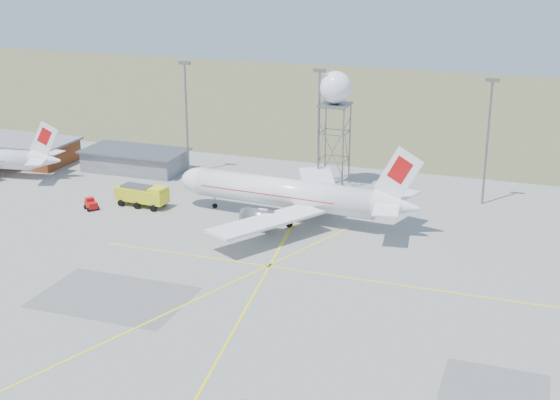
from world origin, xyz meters
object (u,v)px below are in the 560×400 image
(fire_truck, at_px, (143,196))
(airliner_main, at_px, (288,194))
(radar_tower, at_px, (334,122))
(baggage_tug, at_px, (91,205))

(fire_truck, bearing_deg, airliner_main, 9.87)
(radar_tower, distance_m, baggage_tug, 42.84)
(airliner_main, height_order, radar_tower, radar_tower)
(airliner_main, relative_size, baggage_tug, 13.84)
(radar_tower, bearing_deg, airliner_main, -94.80)
(airliner_main, relative_size, radar_tower, 1.96)
(airliner_main, distance_m, fire_truck, 24.21)
(airliner_main, bearing_deg, radar_tower, -90.38)
(fire_truck, xyz_separation_m, baggage_tug, (-7.12, -4.19, -0.98))
(fire_truck, relative_size, baggage_tug, 3.15)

